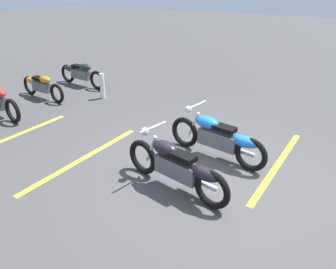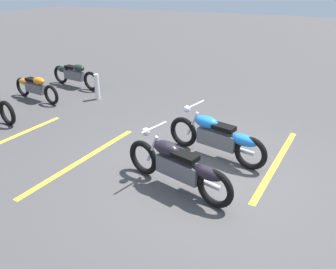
# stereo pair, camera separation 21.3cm
# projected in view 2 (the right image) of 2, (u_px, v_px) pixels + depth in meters

# --- Properties ---
(ground_plane) EXTENTS (60.00, 60.00, 0.00)m
(ground_plane) POSITION_uv_depth(u_px,v_px,m) (206.00, 173.00, 6.37)
(ground_plane) COLOR #474444
(motorcycle_bright_foreground) EXTENTS (2.20, 0.73, 1.04)m
(motorcycle_bright_foreground) POSITION_uv_depth(u_px,v_px,m) (218.00, 137.00, 6.74)
(motorcycle_bright_foreground) COLOR black
(motorcycle_bright_foreground) RESTS_ON ground
(motorcycle_dark_foreground) EXTENTS (2.18, 0.78, 1.04)m
(motorcycle_dark_foreground) POSITION_uv_depth(u_px,v_px,m) (179.00, 166.00, 5.70)
(motorcycle_dark_foreground) COLOR black
(motorcycle_dark_foreground) RESTS_ON ground
(motorcycle_row_far_left) EXTENTS (2.05, 0.42, 0.78)m
(motorcycle_row_far_left) POSITION_uv_depth(u_px,v_px,m) (74.00, 74.00, 11.22)
(motorcycle_row_far_left) COLOR black
(motorcycle_row_far_left) RESTS_ON ground
(motorcycle_row_left) EXTENTS (1.92, 0.43, 0.73)m
(motorcycle_row_left) POSITION_uv_depth(u_px,v_px,m) (35.00, 87.00, 10.01)
(motorcycle_row_left) COLOR black
(motorcycle_row_left) RESTS_ON ground
(bollard_post) EXTENTS (0.14, 0.14, 0.77)m
(bollard_post) POSITION_uv_depth(u_px,v_px,m) (97.00, 87.00, 10.06)
(bollard_post) COLOR white
(bollard_post) RESTS_ON ground
(parking_stripe_near) EXTENTS (0.40, 3.20, 0.01)m
(parking_stripe_near) POSITION_uv_depth(u_px,v_px,m) (276.00, 163.00, 6.73)
(parking_stripe_near) COLOR yellow
(parking_stripe_near) RESTS_ON ground
(parking_stripe_mid) EXTENTS (0.40, 3.20, 0.01)m
(parking_stripe_mid) POSITION_uv_depth(u_px,v_px,m) (83.00, 160.00, 6.84)
(parking_stripe_mid) COLOR yellow
(parking_stripe_mid) RESTS_ON ground
(parking_stripe_far) EXTENTS (0.40, 3.20, 0.01)m
(parking_stripe_far) POSITION_uv_depth(u_px,v_px,m) (4.00, 141.00, 7.62)
(parking_stripe_far) COLOR yellow
(parking_stripe_far) RESTS_ON ground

